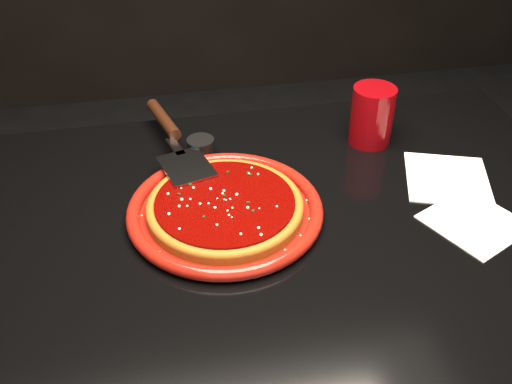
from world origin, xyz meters
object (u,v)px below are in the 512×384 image
Objects in this scene: table at (270,362)px; plate at (225,210)px; ramekin at (201,148)px; cup at (372,115)px; pizza_server at (175,138)px.

plate reaches higher than table.
ramekin is at bearing 112.00° from table.
table is at bearing -68.00° from ramekin.
ramekin is (-0.02, 0.19, 0.01)m from plate.
plate is at bearing -150.70° from cup.
ramekin is (-0.09, 0.23, 0.40)m from table.
pizza_server is (-0.14, 0.24, 0.42)m from table.
cup reaches higher than table.
pizza_server is (-0.07, 0.20, 0.03)m from plate.
pizza_server reaches higher than ramekin.
cup is at bearing -1.07° from ramekin.
cup is at bearing 29.30° from plate.
ramekin is at bearing 95.66° from plate.
table is 3.55× the size of plate.
plate is 0.21m from pizza_server.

